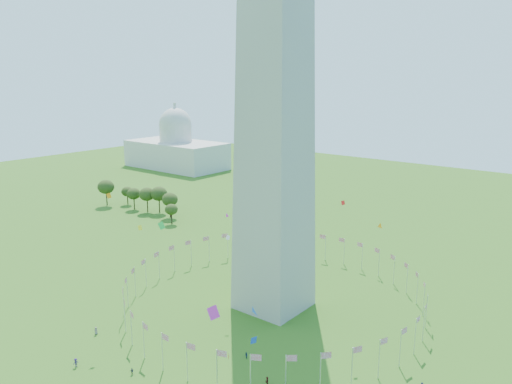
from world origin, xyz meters
TOP-DOWN VIEW (x-y plane):
  - flag_ring at (-0.00, 50.00)m, footprint 80.24×80.24m
  - capitol_building at (-180.00, 180.00)m, footprint 70.00×35.00m
  - kites_aloft at (7.42, 22.82)m, footprint 133.50×87.81m
  - tree_line_west at (-107.02, 91.00)m, footprint 55.18×15.44m

SIDE VIEW (x-z plane):
  - flag_ring at x=0.00m, z-range 0.00..9.00m
  - tree_line_west at x=-107.02m, z-range -0.66..11.87m
  - kites_aloft at x=7.42m, z-range 2.14..32.32m
  - capitol_building at x=-180.00m, z-range 0.00..46.00m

